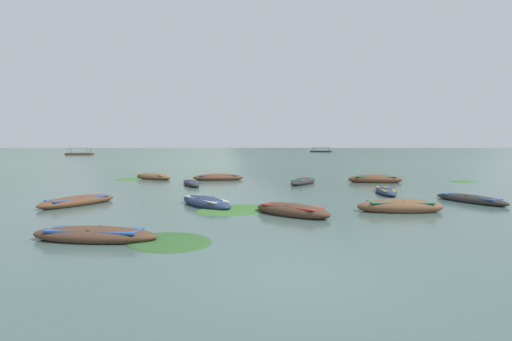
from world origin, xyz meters
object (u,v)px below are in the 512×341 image
object	(u,v)px
rowboat_3	(470,199)
rowboat_4	(218,178)
rowboat_6	(191,183)
rowboat_9	(303,181)
rowboat_13	(153,177)
rowboat_10	(206,202)
rowboat_11	(386,191)
rowboat_1	(375,179)
rowboat_0	(78,201)
ferry_1	(321,151)
rowboat_12	(400,207)
rowboat_7	(292,211)
rowboat_2	(94,235)
ferry_0	(80,154)

from	to	relation	value
rowboat_3	rowboat_4	world-z (taller)	rowboat_4
rowboat_6	rowboat_9	xyz separation A→B (m)	(7.65, 1.68, 0.03)
rowboat_13	rowboat_3	bearing A→B (deg)	-30.39
rowboat_10	rowboat_3	bearing A→B (deg)	10.15
rowboat_4	rowboat_11	bearing A→B (deg)	-36.22
rowboat_1	rowboat_10	bearing A→B (deg)	-129.52
rowboat_0	rowboat_13	size ratio (longest dim) A/B	0.98
rowboat_10	ferry_1	bearing A→B (deg)	83.50
rowboat_11	rowboat_12	bearing A→B (deg)	-98.70
rowboat_9	rowboat_11	size ratio (longest dim) A/B	1.06
rowboat_1	rowboat_3	distance (m)	10.23
rowboat_4	rowboat_1	bearing A→B (deg)	-5.48
rowboat_3	rowboat_7	distance (m)	9.45
rowboat_1	rowboat_9	distance (m)	5.55
rowboat_7	rowboat_9	world-z (taller)	rowboat_7
rowboat_2	rowboat_9	xyz separation A→B (m)	(6.49, 17.09, 0.02)
rowboat_7	rowboat_13	size ratio (longest dim) A/B	0.86
rowboat_4	rowboat_7	xyz separation A→B (m)	(5.64, -15.31, -0.02)
rowboat_6	rowboat_7	distance (m)	12.84
rowboat_2	rowboat_10	world-z (taller)	rowboat_10
rowboat_2	rowboat_3	bearing A→B (deg)	31.68
ferry_1	rowboat_10	bearing A→B (deg)	-96.50
rowboat_0	rowboat_13	bearing A→B (deg)	95.89
rowboat_4	ferry_1	size ratio (longest dim) A/B	0.38
rowboat_2	rowboat_11	world-z (taller)	rowboat_2
rowboat_7	rowboat_13	xyz separation A→B (m)	(-11.04, 15.63, 0.01)
ferry_0	rowboat_6	bearing A→B (deg)	-56.99
rowboat_11	rowboat_3	bearing A→B (deg)	-44.49
rowboat_11	ferry_1	size ratio (longest dim) A/B	0.33
rowboat_1	rowboat_12	xyz separation A→B (m)	(-1.88, -12.95, -0.03)
rowboat_11	rowboat_13	distance (m)	18.35
rowboat_10	rowboat_2	bearing A→B (deg)	-105.31
rowboat_6	rowboat_10	distance (m)	9.42
rowboat_12	ferry_1	bearing A→B (deg)	86.13
rowboat_0	ferry_0	world-z (taller)	ferry_0
rowboat_2	rowboat_6	distance (m)	15.46
rowboat_9	rowboat_13	bearing A→B (deg)	165.91
rowboat_3	rowboat_12	bearing A→B (deg)	-144.05
rowboat_7	rowboat_12	world-z (taller)	rowboat_12
rowboat_2	rowboat_0	bearing A→B (deg)	122.75
rowboat_0	rowboat_2	distance (m)	7.51
rowboat_2	rowboat_11	size ratio (longest dim) A/B	1.02
rowboat_3	rowboat_10	bearing A→B (deg)	-169.85
rowboat_0	rowboat_2	world-z (taller)	rowboat_0
rowboat_2	rowboat_4	distance (m)	19.78
rowboat_2	rowboat_3	size ratio (longest dim) A/B	0.99
rowboat_7	ferry_1	distance (m)	180.00
rowboat_2	rowboat_4	bearing A→B (deg)	90.24
rowboat_10	rowboat_12	world-z (taller)	rowboat_12
rowboat_12	ferry_0	xyz separation A→B (m)	(-69.81, 100.12, 0.24)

